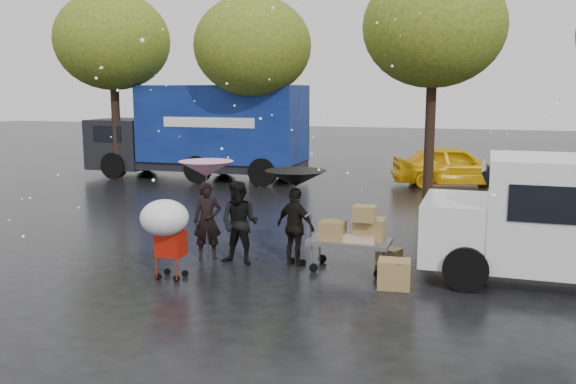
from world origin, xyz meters
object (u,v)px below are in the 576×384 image
(vendor_cart, at_px, (354,233))
(yellow_taxi, at_px, (453,166))
(blue_truck, at_px, (203,132))
(shopping_cart, at_px, (166,222))
(person_pink, at_px, (207,221))
(person_black, at_px, (296,227))

(vendor_cart, distance_m, yellow_taxi, 11.16)
(blue_truck, xyz_separation_m, yellow_taxi, (9.14, 1.02, -1.04))
(shopping_cart, relative_size, yellow_taxi, 0.35)
(person_pink, xyz_separation_m, person_black, (1.80, 0.10, -0.01))
(person_pink, distance_m, person_black, 1.80)
(person_pink, xyz_separation_m, vendor_cart, (2.94, 0.07, -0.04))
(person_pink, xyz_separation_m, blue_truck, (-4.99, 10.14, 0.99))
(person_pink, bearing_deg, yellow_taxi, 45.47)
(person_pink, bearing_deg, shopping_cart, -116.07)
(yellow_taxi, bearing_deg, person_pink, 142.69)
(person_black, relative_size, vendor_cart, 0.99)
(person_pink, distance_m, yellow_taxi, 11.91)
(vendor_cart, xyz_separation_m, yellow_taxi, (1.21, 11.10, -0.01))
(vendor_cart, relative_size, blue_truck, 0.18)
(vendor_cart, xyz_separation_m, blue_truck, (-7.93, 10.08, 1.03))
(vendor_cart, bearing_deg, yellow_taxi, 83.77)
(vendor_cart, relative_size, shopping_cart, 1.04)
(person_pink, bearing_deg, vendor_cart, -22.84)
(vendor_cart, relative_size, yellow_taxi, 0.36)
(person_black, distance_m, shopping_cart, 2.51)
(person_pink, xyz_separation_m, yellow_taxi, (4.15, 11.16, -0.05))
(blue_truck, relative_size, yellow_taxi, 1.97)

